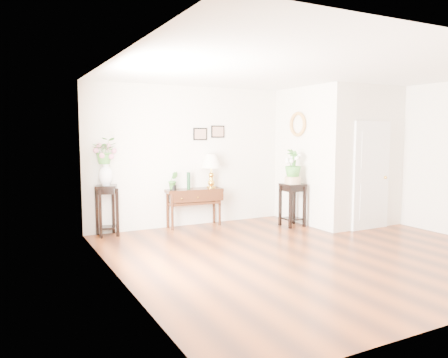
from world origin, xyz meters
TOP-DOWN VIEW (x-y plane):
  - floor at (0.00, 0.00)m, footprint 6.00×5.50m
  - ceiling at (0.00, 0.00)m, footprint 6.00×5.50m
  - wall_back at (0.00, 2.75)m, footprint 6.00×0.02m
  - wall_left at (-3.00, 0.00)m, footprint 0.02×5.50m
  - wall_right at (3.00, 0.00)m, footprint 0.02×5.50m
  - partition at (2.10, 1.77)m, footprint 1.80×1.95m
  - door at (2.10, 0.78)m, footprint 0.90×0.05m
  - art_print_left at (-0.65, 2.73)m, footprint 0.30×0.02m
  - art_print_right at (-0.25, 2.73)m, footprint 0.30×0.02m
  - wall_ornament at (1.16, 1.90)m, footprint 0.07×0.51m
  - console_table at (-0.87, 2.57)m, footprint 1.17×0.48m
  - table_lamp at (-0.48, 2.57)m, footprint 0.52×0.52m
  - green_vase at (-0.98, 2.57)m, footprint 0.08×0.08m
  - potted_plant at (-1.30, 2.57)m, footprint 0.22×0.19m
  - plant_stand_a at (-2.60, 2.57)m, footprint 0.46×0.46m
  - porcelain_vase at (-2.60, 2.57)m, footprint 0.30×0.30m
  - lily_arrangement at (-2.60, 2.57)m, footprint 0.51×0.48m
  - plant_stand_b at (0.90, 1.68)m, footprint 0.41×0.41m
  - ceramic_bowl at (0.90, 1.68)m, footprint 0.38×0.38m
  - narcissus at (0.90, 1.68)m, footprint 0.39×0.39m

SIDE VIEW (x-z plane):
  - floor at x=0.00m, z-range -0.01..0.01m
  - console_table at x=-0.87m, z-range 0.00..0.76m
  - plant_stand_b at x=0.90m, z-range 0.00..0.86m
  - plant_stand_a at x=-2.60m, z-range 0.00..0.93m
  - green_vase at x=-0.98m, z-range 0.76..1.10m
  - potted_plant at x=-1.30m, z-range 0.76..1.11m
  - ceramic_bowl at x=0.90m, z-range 0.87..1.01m
  - door at x=2.10m, z-range 0.00..2.10m
  - table_lamp at x=-0.48m, z-range 0.77..1.46m
  - porcelain_vase at x=-2.60m, z-range 0.94..1.37m
  - narcissus at x=0.90m, z-range 0.98..1.55m
  - wall_back at x=0.00m, z-range 0.00..2.80m
  - wall_left at x=-3.00m, z-range 0.00..2.80m
  - wall_right at x=3.00m, z-range 0.00..2.80m
  - partition at x=2.10m, z-range 0.00..2.80m
  - lily_arrangement at x=-2.60m, z-range 1.33..1.81m
  - art_print_left at x=-0.65m, z-range 1.73..1.98m
  - art_print_right at x=-0.25m, z-range 1.77..2.02m
  - wall_ornament at x=1.16m, z-range 1.79..2.30m
  - ceiling at x=0.00m, z-range 2.79..2.81m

